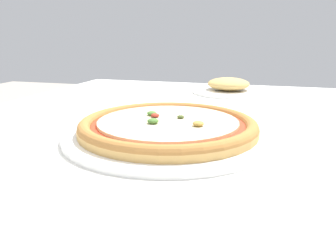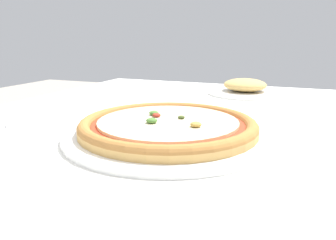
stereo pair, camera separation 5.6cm
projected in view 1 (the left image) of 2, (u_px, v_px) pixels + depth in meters
name	position (u px, v px, depth m)	size (l,w,h in m)	color
dining_table	(276.00, 165.00, 0.64)	(1.36, 1.13, 0.74)	brown
pizza_plate	(168.00, 127.00, 0.56)	(0.36, 0.36, 0.04)	white
side_plate	(228.00, 87.00, 1.00)	(0.22, 0.22, 0.05)	white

